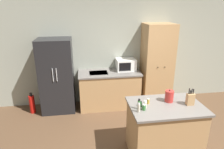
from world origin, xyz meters
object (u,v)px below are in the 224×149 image
at_px(microwave, 126,65).
at_px(spice_bottle_pale_salt, 139,108).
at_px(pantry_cabinet, 157,65).
at_px(spice_bottle_tall_dark, 139,104).
at_px(spice_bottle_amber_oil, 145,105).
at_px(kettle, 169,96).
at_px(spice_bottle_short_red, 144,107).
at_px(spice_bottle_green_herb, 141,104).
at_px(refrigerator, 57,76).
at_px(spice_bottle_orange_cap, 148,101).
at_px(knife_block, 190,99).
at_px(fire_extinguisher, 32,104).

bearing_deg(microwave, spice_bottle_pale_salt, -96.88).
relative_size(pantry_cabinet, spice_bottle_tall_dark, 11.66).
relative_size(spice_bottle_amber_oil, kettle, 0.57).
bearing_deg(kettle, spice_bottle_tall_dark, -162.49).
bearing_deg(spice_bottle_pale_salt, microwave, 83.12).
distance_m(microwave, spice_bottle_tall_dark, 2.05).
distance_m(pantry_cabinet, spice_bottle_tall_dark, 2.20).
bearing_deg(spice_bottle_short_red, spice_bottle_green_herb, 98.26).
relative_size(refrigerator, microwave, 3.71).
distance_m(spice_bottle_tall_dark, spice_bottle_short_red, 0.09).
bearing_deg(microwave, spice_bottle_amber_oil, -93.51).
distance_m(spice_bottle_pale_salt, spice_bottle_orange_cap, 0.33).
height_order(pantry_cabinet, kettle, pantry_cabinet).
relative_size(refrigerator, spice_bottle_short_red, 18.09).
xyz_separation_m(refrigerator, kettle, (2.02, -1.75, 0.16)).
bearing_deg(spice_bottle_amber_oil, spice_bottle_short_red, -120.51).
xyz_separation_m(spice_bottle_pale_salt, spice_bottle_orange_cap, (0.23, 0.24, -0.03)).
xyz_separation_m(spice_bottle_tall_dark, kettle, (0.57, 0.18, 0.02)).
xyz_separation_m(knife_block, kettle, (-0.29, 0.16, -0.01)).
height_order(spice_bottle_green_herb, spice_bottle_pale_salt, spice_bottle_pale_salt).
xyz_separation_m(microwave, spice_bottle_green_herb, (-0.18, -1.95, -0.07)).
xyz_separation_m(spice_bottle_green_herb, spice_bottle_pale_salt, (-0.08, -0.17, 0.03)).
distance_m(pantry_cabinet, spice_bottle_amber_oil, 2.13).
distance_m(spice_bottle_amber_oil, kettle, 0.49).
distance_m(refrigerator, spice_bottle_short_red, 2.49).
relative_size(refrigerator, spice_bottle_tall_dark, 9.97).
height_order(refrigerator, spice_bottle_orange_cap, refrigerator).
xyz_separation_m(pantry_cabinet, spice_bottle_pale_salt, (-1.04, -2.04, -0.02)).
relative_size(spice_bottle_short_red, spice_bottle_green_herb, 1.11).
height_order(spice_bottle_short_red, spice_bottle_orange_cap, spice_bottle_short_red).
bearing_deg(microwave, pantry_cabinet, -6.20).
bearing_deg(spice_bottle_short_red, fire_extinguisher, 138.91).
distance_m(spice_bottle_tall_dark, spice_bottle_green_herb, 0.11).
bearing_deg(pantry_cabinet, spice_bottle_short_red, -115.33).
relative_size(spice_bottle_amber_oil, spice_bottle_pale_salt, 0.82).
relative_size(microwave, spice_bottle_tall_dark, 2.69).
distance_m(spice_bottle_tall_dark, spice_bottle_amber_oil, 0.11).
height_order(spice_bottle_short_red, spice_bottle_pale_salt, spice_bottle_pale_salt).
xyz_separation_m(spice_bottle_tall_dark, spice_bottle_amber_oil, (0.11, 0.03, -0.02)).
height_order(refrigerator, microwave, refrigerator).
bearing_deg(spice_bottle_pale_salt, spice_bottle_amber_oil, 39.40).
xyz_separation_m(refrigerator, knife_block, (2.31, -1.91, 0.16)).
xyz_separation_m(knife_block, spice_bottle_green_herb, (-0.80, 0.07, -0.06)).
bearing_deg(knife_block, fire_extinguisher, 148.20).
relative_size(knife_block, spice_bottle_orange_cap, 3.19).
relative_size(spice_bottle_short_red, spice_bottle_pale_salt, 0.64).
distance_m(refrigerator, spice_bottle_green_herb, 2.38).
bearing_deg(spice_bottle_green_herb, knife_block, -5.01).
xyz_separation_m(knife_block, spice_bottle_short_red, (-0.78, -0.06, -0.06)).
height_order(microwave, spice_bottle_orange_cap, microwave).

